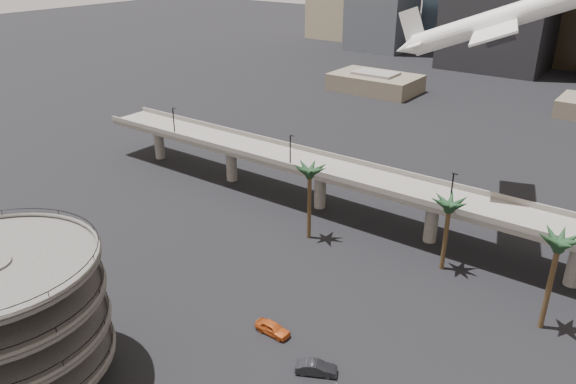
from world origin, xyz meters
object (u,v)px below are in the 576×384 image
Objects in this scene: overpass at (374,185)px; car_a at (273,328)px; car_b at (316,368)px; parking_ramp at (1,314)px; airborne_jet at (500,20)px.

overpass reaches higher than car_a.
car_a reaches higher than car_b.
parking_ramp reaches higher than car_b.
airborne_jet is at bearing -8.50° from car_a.
car_b is (8.53, -2.76, -0.02)m from car_a.
overpass is 40.28m from car_b.
parking_ramp reaches higher than overpass.
airborne_jet reaches higher than car_a.
overpass is (13.00, 59.00, -2.50)m from parking_ramp.
parking_ramp is 82.63m from airborne_jet.
airborne_jet reaches higher than parking_ramp.
overpass is 35.65m from car_a.
overpass is 33.59m from airborne_jet.
car_b is (13.16, -37.50, -6.54)m from overpass.
overpass is at bearing 8.16° from car_a.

